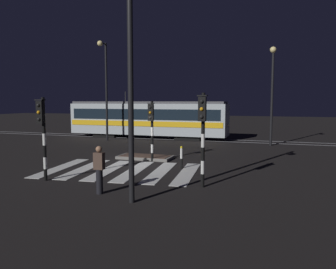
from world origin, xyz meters
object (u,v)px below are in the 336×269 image
object	(u,v)px
traffic_light_corner_near_right	(203,126)
traffic_light_median_centre	(151,122)
tram	(147,118)
pedestrian_waiting_at_kerb	(99,169)
traffic_light_kerb_mid_left	(42,126)
street_lamp_trackside_right	(272,84)
bollard_island_edge	(181,157)
street_lamp_trackside_left	(105,80)
street_lamp_near_kerb	(127,45)

from	to	relation	value
traffic_light_corner_near_right	traffic_light_median_centre	bearing A→B (deg)	130.10
tram	pedestrian_waiting_at_kerb	xyz separation A→B (m)	(5.18, -17.41, -0.87)
traffic_light_corner_near_right	traffic_light_kerb_mid_left	bearing A→B (deg)	-170.96
street_lamp_trackside_right	bollard_island_edge	world-z (taller)	street_lamp_trackside_right
traffic_light_kerb_mid_left	pedestrian_waiting_at_kerb	distance (m)	3.55
street_lamp_trackside_left	street_lamp_trackside_right	size ratio (longest dim) A/B	1.14
street_lamp_trackside_left	street_lamp_trackside_right	distance (m)	13.09
tram	bollard_island_edge	distance (m)	14.00
street_lamp_trackside_right	pedestrian_waiting_at_kerb	world-z (taller)	street_lamp_trackside_right
traffic_light_kerb_mid_left	street_lamp_near_kerb	size ratio (longest dim) A/B	0.43
street_lamp_near_kerb	pedestrian_waiting_at_kerb	bearing A→B (deg)	151.97
traffic_light_kerb_mid_left	pedestrian_waiting_at_kerb	xyz separation A→B (m)	(3.13, -0.95, -1.39)
street_lamp_near_kerb	bollard_island_edge	distance (m)	7.43
traffic_light_kerb_mid_left	traffic_light_median_centre	xyz separation A→B (m)	(2.58, 5.54, -0.10)
pedestrian_waiting_at_kerb	street_lamp_trackside_left	bearing A→B (deg)	118.14
traffic_light_kerb_mid_left	street_lamp_trackside_right	distance (m)	16.74
bollard_island_edge	traffic_light_median_centre	bearing A→B (deg)	147.54
traffic_light_median_centre	tram	size ratio (longest dim) A/B	0.23
traffic_light_kerb_mid_left	tram	bearing A→B (deg)	97.12
traffic_light_median_centre	street_lamp_near_kerb	distance (m)	8.08
bollard_island_edge	pedestrian_waiting_at_kerb	bearing A→B (deg)	-106.37
traffic_light_corner_near_right	tram	size ratio (longest dim) A/B	0.25
traffic_light_kerb_mid_left	traffic_light_median_centre	distance (m)	6.11
street_lamp_trackside_right	traffic_light_corner_near_right	bearing A→B (deg)	-99.30
street_lamp_trackside_right	tram	bearing A→B (deg)	168.10
traffic_light_corner_near_right	street_lamp_trackside_left	size ratio (longest dim) A/B	0.45
traffic_light_corner_near_right	street_lamp_trackside_right	bearing A→B (deg)	80.70
street_lamp_near_kerb	tram	size ratio (longest dim) A/B	0.55
tram	traffic_light_kerb_mid_left	bearing A→B (deg)	-82.88
tram	pedestrian_waiting_at_kerb	distance (m)	18.18
street_lamp_near_kerb	street_lamp_trackside_right	xyz separation A→B (m)	(3.91, 15.98, -0.48)
traffic_light_corner_near_right	traffic_light_kerb_mid_left	xyz separation A→B (m)	(-6.39, -1.02, -0.10)
street_lamp_trackside_left	bollard_island_edge	xyz separation A→B (m)	(9.14, -9.07, -4.46)
tram	traffic_light_corner_near_right	bearing A→B (deg)	-61.31
traffic_light_median_centre	street_lamp_trackside_left	distance (m)	10.88
traffic_light_median_centre	tram	bearing A→B (deg)	113.03
traffic_light_median_centre	bollard_island_edge	bearing A→B (deg)	-32.46
street_lamp_trackside_right	bollard_island_edge	distance (m)	11.43
traffic_light_median_centre	street_lamp_near_kerb	size ratio (longest dim) A/B	0.41
traffic_light_corner_near_right	traffic_light_median_centre	size ratio (longest dim) A/B	1.09
street_lamp_trackside_left	pedestrian_waiting_at_kerb	world-z (taller)	street_lamp_trackside_left
street_lamp_trackside_left	traffic_light_kerb_mid_left	bearing A→B (deg)	-71.33
street_lamp_near_kerb	traffic_light_median_centre	bearing A→B (deg)	105.74
traffic_light_corner_near_right	street_lamp_trackside_right	world-z (taller)	street_lamp_trackside_right
street_lamp_near_kerb	pedestrian_waiting_at_kerb	xyz separation A→B (m)	(-1.51, 0.80, -4.09)
traffic_light_corner_near_right	bollard_island_edge	distance (m)	4.07
street_lamp_trackside_left	street_lamp_near_kerb	bearing A→B (deg)	-58.75
street_lamp_near_kerb	tram	xyz separation A→B (m)	(-6.70, 18.21, -3.22)
pedestrian_waiting_at_kerb	street_lamp_trackside_right	bearing A→B (deg)	70.32
street_lamp_near_kerb	pedestrian_waiting_at_kerb	world-z (taller)	street_lamp_near_kerb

